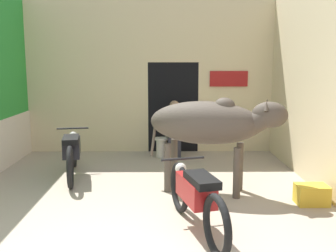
{
  "coord_description": "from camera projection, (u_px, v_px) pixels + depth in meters",
  "views": [
    {
      "loc": [
        0.32,
        -3.56,
        1.99
      ],
      "look_at": [
        0.37,
        2.33,
        1.04
      ],
      "focal_mm": 42.0,
      "sensor_mm": 36.0,
      "label": 1
    }
  ],
  "objects": [
    {
      "name": "wall_back_with_doorway",
      "position": [
        158.0,
        87.0,
        8.94
      ],
      "size": [
        5.43,
        0.93,
        3.36
      ],
      "color": "beige",
      "rests_on": "ground_plane"
    },
    {
      "name": "wall_right_with_door",
      "position": [
        324.0,
        84.0,
        6.09
      ],
      "size": [
        0.22,
        5.18,
        3.36
      ],
      "color": "beige",
      "rests_on": "ground_plane"
    },
    {
      "name": "cow",
      "position": [
        211.0,
        124.0,
        5.99
      ],
      "size": [
        2.14,
        1.16,
        1.48
      ],
      "color": "#4C4238",
      "rests_on": "ground_plane"
    },
    {
      "name": "motorcycle_near",
      "position": [
        196.0,
        195.0,
        4.64
      ],
      "size": [
        0.7,
        1.94,
        0.78
      ],
      "color": "black",
      "rests_on": "ground_plane"
    },
    {
      "name": "motorcycle_far",
      "position": [
        72.0,
        151.0,
        6.88
      ],
      "size": [
        0.6,
        2.01,
        0.8
      ],
      "color": "black",
      "rests_on": "ground_plane"
    },
    {
      "name": "shopkeeper_seated",
      "position": [
        174.0,
        128.0,
        8.25
      ],
      "size": [
        0.38,
        0.33,
        1.21
      ],
      "color": "#282833",
      "rests_on": "ground_plane"
    },
    {
      "name": "plastic_stool",
      "position": [
        161.0,
        147.0,
        8.36
      ],
      "size": [
        0.31,
        0.31,
        0.42
      ],
      "color": "beige",
      "rests_on": "ground_plane"
    },
    {
      "name": "crate",
      "position": [
        312.0,
        195.0,
        5.58
      ],
      "size": [
        0.44,
        0.32,
        0.28
      ],
      "color": "gold",
      "rests_on": "ground_plane"
    }
  ]
}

